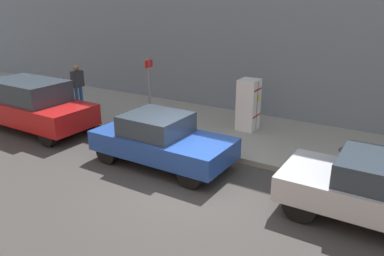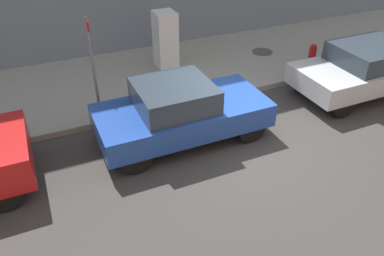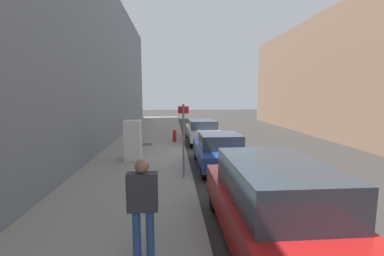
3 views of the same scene
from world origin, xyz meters
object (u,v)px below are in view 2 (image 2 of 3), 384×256
parked_hatchback_blue (180,111)px  parked_sedan_silver (372,67)px  fire_hydrant (312,55)px  discarded_refrigerator (165,40)px  street_sign_post (93,63)px

parked_hatchback_blue → parked_sedan_silver: (0.00, 5.77, 0.01)m
fire_hydrant → parked_hatchback_blue: 5.44m
discarded_refrigerator → street_sign_post: size_ratio=0.69×
parked_hatchback_blue → parked_sedan_silver: 5.77m
street_sign_post → parked_hatchback_blue: size_ratio=0.64×
fire_hydrant → parked_sedan_silver: bearing=19.7°
discarded_refrigerator → parked_hatchback_blue: (3.57, -0.99, -0.30)m
discarded_refrigerator → parked_hatchback_blue: size_ratio=0.44×
fire_hydrant → street_sign_post: bearing=-88.0°
street_sign_post → parked_sedan_silver: 7.52m
street_sign_post → parked_sedan_silver: (1.50, 7.32, -0.83)m
fire_hydrant → parked_sedan_silver: 1.86m
discarded_refrigerator → parked_hatchback_blue: bearing=-15.6°
discarded_refrigerator → street_sign_post: street_sign_post is taller
fire_hydrant → parked_hatchback_blue: parked_hatchback_blue is taller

